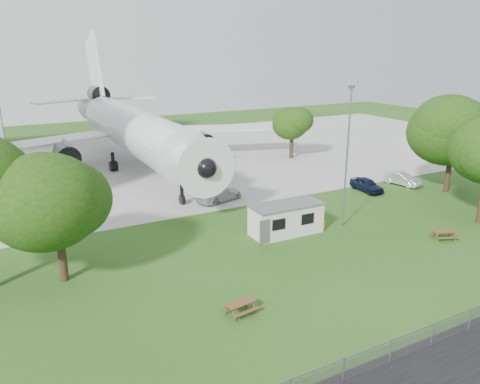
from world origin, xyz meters
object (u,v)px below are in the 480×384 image
site_cabin (286,219)px  picnic_west (241,314)px  airliner (131,127)px  picnic_east (443,239)px

site_cabin → picnic_west: (-9.31, -9.20, -1.31)m
site_cabin → airliner: bearing=99.6°
airliner → picnic_west: 38.54m
site_cabin → picnic_east: bearing=-34.4°
site_cabin → picnic_east: size_ratio=3.76×
airliner → picnic_east: bearing=-66.7°
airliner → picnic_west: airliner is taller
airliner → picnic_east: (15.48, -35.98, -5.27)m
site_cabin → picnic_east: 12.93m
site_cabin → picnic_west: bearing=-135.3°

